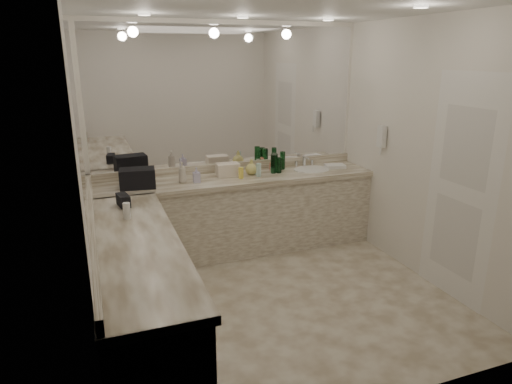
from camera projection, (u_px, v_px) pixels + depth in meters
name	position (u px, v px, depth m)	size (l,w,h in m)	color
floor	(277.00, 298.00, 4.37)	(3.20, 3.20, 0.00)	beige
ceiling	(281.00, 6.00, 3.62)	(3.20, 3.20, 0.00)	white
wall_back	(229.00, 138.00, 5.34)	(3.20, 0.02, 2.60)	silver
wall_left	(85.00, 183.00, 3.46)	(0.02, 3.00, 2.60)	silver
wall_right	(427.00, 153.00, 4.52)	(0.02, 3.00, 2.60)	silver
vanity_back_base	(237.00, 216.00, 5.32)	(3.20, 0.60, 0.84)	silver
vanity_back_top	(237.00, 180.00, 5.19)	(3.20, 0.64, 0.06)	beige
vanity_left_base	(139.00, 298.00, 3.55)	(0.60, 2.40, 0.84)	silver
vanity_left_top	(135.00, 244.00, 3.42)	(0.64, 2.42, 0.06)	beige
backsplash_back	(230.00, 167.00, 5.42)	(3.20, 0.04, 0.10)	beige
backsplash_left	(93.00, 226.00, 3.57)	(0.04, 3.00, 0.10)	beige
mirror_back	(228.00, 96.00, 5.19)	(3.12, 0.01, 1.55)	white
mirror_left	(80.00, 120.00, 3.33)	(0.01, 2.92, 1.55)	white
sink	(312.00, 170.00, 5.50)	(0.44, 0.44, 0.03)	white
faucet	(304.00, 160.00, 5.67)	(0.24, 0.16, 0.14)	silver
wall_phone	(382.00, 136.00, 5.12)	(0.06, 0.10, 0.24)	white
door	(460.00, 190.00, 4.14)	(0.02, 0.82, 2.10)	white
black_toiletry_bag	(137.00, 178.00, 4.74)	(0.36, 0.23, 0.21)	black
black_bag_spill	(123.00, 201.00, 4.16)	(0.09, 0.19, 0.11)	black
cream_cosmetic_case	(228.00, 170.00, 5.20)	(0.26, 0.16, 0.15)	beige
hand_towel	(335.00, 166.00, 5.59)	(0.24, 0.16, 0.04)	white
lotion_left	(127.00, 211.00, 3.84)	(0.06, 0.06, 0.14)	white
soap_bottle_a	(182.00, 172.00, 4.92)	(0.09, 0.09, 0.23)	beige
soap_bottle_b	(196.00, 175.00, 4.94)	(0.07, 0.08, 0.17)	silver
soap_bottle_c	(251.00, 167.00, 5.26)	(0.14, 0.14, 0.18)	#D6CD71
green_bottle_0	(273.00, 164.00, 5.32)	(0.07, 0.07, 0.22)	#155121
green_bottle_1	(274.00, 162.00, 5.46)	(0.07, 0.07, 0.21)	#155121
green_bottle_2	(283.00, 160.00, 5.50)	(0.06, 0.06, 0.21)	#155121
green_bottle_3	(275.00, 163.00, 5.39)	(0.06, 0.06, 0.21)	#155121
green_bottle_4	(279.00, 165.00, 5.33)	(0.06, 0.06, 0.19)	#155121
amenity_bottle_0	(259.00, 170.00, 5.18)	(0.06, 0.06, 0.15)	silver
amenity_bottle_1	(256.00, 170.00, 5.27)	(0.04, 0.04, 0.11)	silver
amenity_bottle_2	(241.00, 173.00, 5.10)	(0.06, 0.06, 0.13)	#F2D84C
amenity_bottle_3	(272.00, 166.00, 5.45)	(0.06, 0.06, 0.10)	#E57F66
amenity_bottle_4	(272.00, 170.00, 5.38)	(0.05, 0.05, 0.06)	white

